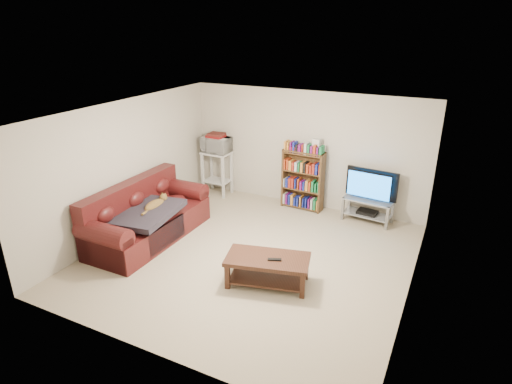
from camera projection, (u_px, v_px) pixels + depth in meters
The scene contains 19 objects.
floor at pixel (251, 257), 7.13m from camera, with size 5.00×5.00×0.00m, color #C1AF8F.
ceiling at pixel (250, 113), 6.23m from camera, with size 5.00×5.00×0.00m, color white.
wall_back at pixel (306, 150), 8.76m from camera, with size 5.00×5.00×0.00m, color beige.
wall_front at pixel (145, 266), 4.60m from camera, with size 5.00×5.00×0.00m, color beige.
wall_left at pixel (127, 167), 7.71m from camera, with size 5.00×5.00×0.00m, color beige.
wall_right at pixel (419, 220), 5.65m from camera, with size 5.00×5.00×0.00m, color beige.
sofa at pixel (145, 219), 7.65m from camera, with size 1.04×2.38×1.01m.
blanket at pixel (147, 213), 7.35m from camera, with size 0.92×1.19×0.10m, color #27222B.
cat at pixel (154, 205), 7.51m from camera, with size 0.26×0.65×0.19m, color brown, non-canonical shape.
coffee_table at pixel (268, 265), 6.29m from camera, with size 1.33×0.88×0.44m.
remote at pixel (274, 260), 6.17m from camera, with size 0.20×0.06×0.02m, color black.
tv_stand at pixel (368, 206), 8.27m from camera, with size 0.97×0.51×0.46m.
television at pixel (370, 185), 8.11m from camera, with size 1.00×0.13×0.58m, color black.
dvd_player at pixel (367, 212), 8.32m from camera, with size 0.37×0.26×0.06m, color black.
bookshelf at pixel (303, 179), 8.75m from camera, with size 0.87×0.31×1.24m.
shelf_clutter at pixel (309, 146), 8.46m from camera, with size 0.64×0.20×0.28m.
microwave_stand at pixel (217, 167), 9.52m from camera, with size 0.62×0.46×0.98m.
microwave at pixel (216, 145), 9.33m from camera, with size 0.60×0.41×0.33m, color silver.
game_boxes at pixel (216, 136), 9.26m from camera, with size 0.35×0.31×0.05m, color maroon.
Camera 1 is at (2.83, -5.53, 3.66)m, focal length 30.00 mm.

